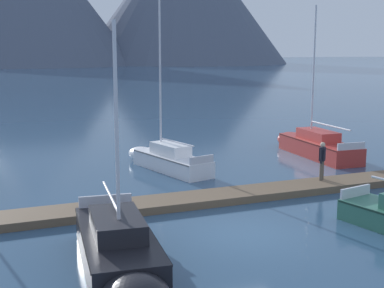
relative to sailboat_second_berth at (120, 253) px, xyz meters
name	(u,v)px	position (x,y,z in m)	size (l,w,h in m)	color
ground_plane	(247,235)	(4.50, 1.89, -0.63)	(700.00, 700.00, 0.00)	#2D4C6B
dock	(207,198)	(4.50, 5.89, -0.49)	(22.80, 3.56, 0.30)	brown
sailboat_second_berth	(120,253)	(0.00, 0.00, 0.00)	(2.05, 6.74, 6.71)	black
sailboat_mid_dock_port	(166,158)	(4.45, 12.17, -0.09)	(3.32, 6.50, 8.76)	white
sailboat_far_berth	(314,145)	(13.45, 13.03, -0.03)	(1.93, 7.23, 8.38)	#B2332D
person_on_dock	(322,158)	(10.11, 6.70, 0.63)	(0.43, 0.46, 1.69)	brown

